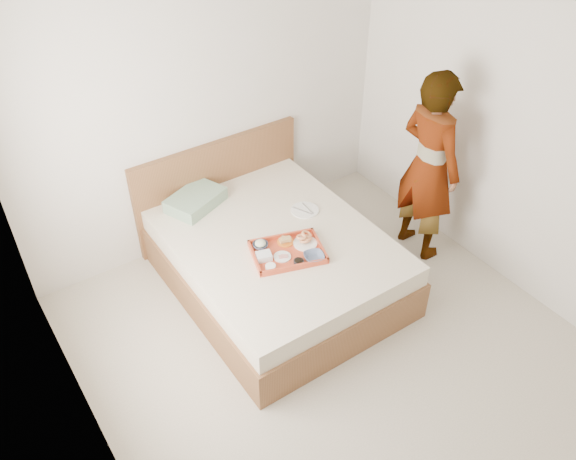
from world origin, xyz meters
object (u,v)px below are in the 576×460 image
at_px(person, 429,167).
at_px(dinner_plate, 305,210).
at_px(bed, 276,262).
at_px(tray, 288,252).

bearing_deg(person, dinner_plate, 64.70).
distance_m(bed, dinner_plate, 0.51).
relative_size(bed, tray, 3.61).
relative_size(tray, person, 0.32).
relative_size(dinner_plate, person, 0.14).
distance_m(bed, tray, 0.37).
distance_m(tray, person, 1.45).
xyz_separation_m(bed, tray, (-0.04, -0.23, 0.29)).
xyz_separation_m(bed, dinner_plate, (0.40, 0.16, 0.27)).
bearing_deg(tray, person, 14.82).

